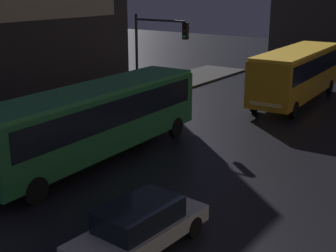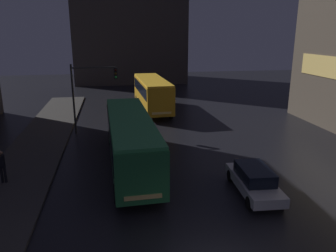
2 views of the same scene
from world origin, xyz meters
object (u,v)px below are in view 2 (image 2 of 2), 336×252
at_px(bus_near, 130,136).
at_px(car_taxi, 254,180).
at_px(bus_far, 152,91).
at_px(pedestrian_near, 2,164).
at_px(traffic_light_main, 90,86).

relative_size(bus_near, car_taxi, 2.59).
xyz_separation_m(bus_far, pedestrian_near, (-10.25, -16.42, -0.87)).
height_order(bus_near, traffic_light_main, traffic_light_main).
relative_size(bus_near, traffic_light_main, 2.09).
distance_m(pedestrian_near, traffic_light_main, 10.54).
bearing_deg(bus_far, car_taxi, 95.90).
bearing_deg(pedestrian_near, bus_near, 58.13).
bearing_deg(traffic_light_main, car_taxi, -54.67).
bearing_deg(traffic_light_main, bus_far, 50.23).
relative_size(bus_near, bus_far, 1.13).
bearing_deg(bus_far, bus_near, 75.53).
height_order(bus_far, pedestrian_near, bus_far).
distance_m(bus_far, pedestrian_near, 19.38).
height_order(car_taxi, traffic_light_main, traffic_light_main).
bearing_deg(bus_near, bus_far, -103.91).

